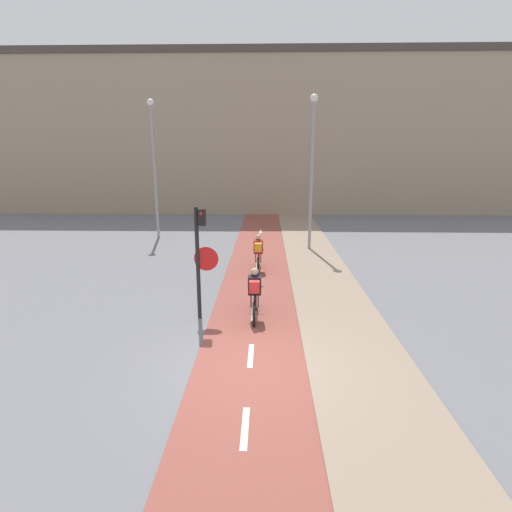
# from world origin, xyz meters

# --- Properties ---
(ground_plane) EXTENTS (120.00, 120.00, 0.00)m
(ground_plane) POSITION_xyz_m (0.00, 0.00, 0.00)
(ground_plane) COLOR slate
(bike_lane) EXTENTS (2.48, 60.00, 0.02)m
(bike_lane) POSITION_xyz_m (0.00, 0.01, 0.01)
(bike_lane) COLOR brown
(bike_lane) RESTS_ON ground_plane
(sidewalk_strip) EXTENTS (2.40, 60.00, 0.05)m
(sidewalk_strip) POSITION_xyz_m (2.44, 0.00, 0.03)
(sidewalk_strip) COLOR gray
(sidewalk_strip) RESTS_ON ground_plane
(building_row_background) EXTENTS (60.00, 5.20, 11.80)m
(building_row_background) POSITION_xyz_m (0.00, 24.79, 5.91)
(building_row_background) COLOR gray
(building_row_background) RESTS_ON ground_plane
(traffic_light_pole) EXTENTS (0.67, 0.25, 3.16)m
(traffic_light_pole) POSITION_xyz_m (-1.45, 2.69, 1.96)
(traffic_light_pole) COLOR black
(traffic_light_pole) RESTS_ON ground_plane
(street_lamp_far) EXTENTS (0.36, 0.36, 7.25)m
(street_lamp_far) POSITION_xyz_m (-5.65, 13.79, 4.40)
(street_lamp_far) COLOR gray
(street_lamp_far) RESTS_ON ground_plane
(street_lamp_sidewalk) EXTENTS (0.36, 0.36, 7.09)m
(street_lamp_sidewalk) POSITION_xyz_m (2.43, 11.13, 4.31)
(street_lamp_sidewalk) COLOR gray
(street_lamp_sidewalk) RESTS_ON ground_plane
(cyclist_near) EXTENTS (0.46, 1.75, 1.48)m
(cyclist_near) POSITION_xyz_m (0.03, 2.69, 0.71)
(cyclist_near) COLOR black
(cyclist_near) RESTS_ON ground_plane
(cyclist_far) EXTENTS (0.46, 1.69, 1.48)m
(cyclist_far) POSITION_xyz_m (0.03, 7.41, 0.71)
(cyclist_far) COLOR black
(cyclist_far) RESTS_ON ground_plane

